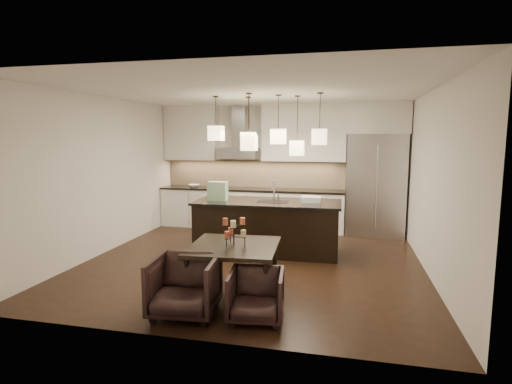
% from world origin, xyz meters
% --- Properties ---
extents(floor, '(5.50, 5.50, 0.02)m').
position_xyz_m(floor, '(0.00, 0.00, -0.01)').
color(floor, black).
rests_on(floor, ground).
extents(ceiling, '(5.50, 5.50, 0.02)m').
position_xyz_m(ceiling, '(0.00, 0.00, 2.81)').
color(ceiling, white).
rests_on(ceiling, wall_back).
extents(wall_back, '(5.50, 0.02, 2.80)m').
position_xyz_m(wall_back, '(0.00, 2.76, 1.40)').
color(wall_back, silver).
rests_on(wall_back, ground).
extents(wall_front, '(5.50, 0.02, 2.80)m').
position_xyz_m(wall_front, '(0.00, -2.76, 1.40)').
color(wall_front, silver).
rests_on(wall_front, ground).
extents(wall_left, '(0.02, 5.50, 2.80)m').
position_xyz_m(wall_left, '(-2.76, 0.00, 1.40)').
color(wall_left, silver).
rests_on(wall_left, ground).
extents(wall_right, '(0.02, 5.50, 2.80)m').
position_xyz_m(wall_right, '(2.76, 0.00, 1.40)').
color(wall_right, silver).
rests_on(wall_right, ground).
extents(refrigerator, '(1.20, 0.72, 2.15)m').
position_xyz_m(refrigerator, '(2.10, 2.38, 1.07)').
color(refrigerator, '#B7B7BA').
rests_on(refrigerator, floor).
extents(fridge_panel, '(1.26, 0.72, 0.65)m').
position_xyz_m(fridge_panel, '(2.10, 2.38, 2.47)').
color(fridge_panel, silver).
rests_on(fridge_panel, refrigerator).
extents(lower_cabinets, '(4.21, 0.62, 0.88)m').
position_xyz_m(lower_cabinets, '(-0.62, 2.43, 0.44)').
color(lower_cabinets, silver).
rests_on(lower_cabinets, floor).
extents(countertop, '(4.21, 0.66, 0.04)m').
position_xyz_m(countertop, '(-0.62, 2.43, 0.90)').
color(countertop, black).
rests_on(countertop, lower_cabinets).
extents(backsplash, '(4.21, 0.02, 0.63)m').
position_xyz_m(backsplash, '(-0.62, 2.73, 1.24)').
color(backsplash, beige).
rests_on(backsplash, countertop).
extents(upper_cab_left, '(1.25, 0.35, 1.25)m').
position_xyz_m(upper_cab_left, '(-2.10, 2.57, 2.17)').
color(upper_cab_left, silver).
rests_on(upper_cab_left, wall_back).
extents(upper_cab_right, '(1.85, 0.35, 1.25)m').
position_xyz_m(upper_cab_right, '(0.55, 2.57, 2.17)').
color(upper_cab_right, silver).
rests_on(upper_cab_right, wall_back).
extents(hood_canopy, '(0.90, 0.52, 0.24)m').
position_xyz_m(hood_canopy, '(-0.93, 2.48, 1.72)').
color(hood_canopy, '#B7B7BA').
rests_on(hood_canopy, wall_back).
extents(hood_chimney, '(0.30, 0.28, 0.96)m').
position_xyz_m(hood_chimney, '(-0.93, 2.59, 2.32)').
color(hood_chimney, '#B7B7BA').
rests_on(hood_chimney, hood_canopy).
extents(fruit_bowl, '(0.30, 0.30, 0.06)m').
position_xyz_m(fruit_bowl, '(-1.99, 2.38, 0.95)').
color(fruit_bowl, silver).
rests_on(fruit_bowl, countertop).
extents(island_body, '(2.55, 1.05, 0.89)m').
position_xyz_m(island_body, '(0.12, 0.61, 0.45)').
color(island_body, black).
rests_on(island_body, floor).
extents(island_top, '(2.63, 1.14, 0.04)m').
position_xyz_m(island_top, '(0.12, 0.61, 0.91)').
color(island_top, black).
rests_on(island_top, island_body).
extents(faucet, '(0.11, 0.25, 0.39)m').
position_xyz_m(faucet, '(0.22, 0.71, 1.13)').
color(faucet, silver).
rests_on(faucet, island_top).
extents(tote_bag, '(0.35, 0.19, 0.34)m').
position_xyz_m(tote_bag, '(-0.78, 0.49, 1.11)').
color(tote_bag, '#1D6C2E').
rests_on(tote_bag, island_top).
extents(food_container, '(0.35, 0.25, 0.10)m').
position_xyz_m(food_container, '(0.90, 0.66, 0.98)').
color(food_container, silver).
rests_on(food_container, island_top).
extents(dining_table, '(1.20, 1.20, 0.68)m').
position_xyz_m(dining_table, '(0.09, -1.50, 0.34)').
color(dining_table, black).
rests_on(dining_table, floor).
extents(candelabra, '(0.35, 0.35, 0.40)m').
position_xyz_m(candelabra, '(0.09, -1.50, 0.88)').
color(candelabra, black).
rests_on(candelabra, dining_table).
extents(candle_a, '(0.07, 0.07, 0.09)m').
position_xyz_m(candle_a, '(0.22, -1.49, 0.84)').
color(candle_a, '#F3EAA1').
rests_on(candle_a, candelabra).
extents(candle_b, '(0.07, 0.07, 0.09)m').
position_xyz_m(candle_b, '(0.02, -1.39, 0.84)').
color(candle_b, '#E36042').
rests_on(candle_b, candelabra).
extents(candle_c, '(0.07, 0.07, 0.09)m').
position_xyz_m(candle_c, '(0.03, -1.61, 0.84)').
color(candle_c, '#AC5237').
rests_on(candle_c, candelabra).
extents(candle_d, '(0.07, 0.07, 0.09)m').
position_xyz_m(candle_d, '(0.18, -1.41, 0.98)').
color(candle_d, '#E36042').
rests_on(candle_d, candelabra).
extents(candle_e, '(0.07, 0.07, 0.09)m').
position_xyz_m(candle_e, '(-0.03, -1.49, 0.98)').
color(candle_e, '#AC5237').
rests_on(candle_e, candelabra).
extents(candle_f, '(0.07, 0.07, 0.09)m').
position_xyz_m(candle_f, '(0.12, -1.61, 0.98)').
color(candle_f, '#F3EAA1').
rests_on(candle_f, candelabra).
extents(armchair_left, '(0.82, 0.84, 0.70)m').
position_xyz_m(armchair_left, '(-0.31, -2.20, 0.35)').
color(armchair_left, black).
rests_on(armchair_left, floor).
extents(armchair_right, '(0.68, 0.70, 0.57)m').
position_xyz_m(armchair_right, '(0.53, -2.15, 0.29)').
color(armchair_right, black).
rests_on(armchair_right, floor).
extents(pendant_a, '(0.24, 0.24, 0.26)m').
position_xyz_m(pendant_a, '(-0.80, 0.49, 2.15)').
color(pendant_a, '#FFEDAF').
rests_on(pendant_a, ceiling).
extents(pendant_b, '(0.24, 0.24, 0.26)m').
position_xyz_m(pendant_b, '(-0.26, 0.73, 2.04)').
color(pendant_b, '#FFEDAF').
rests_on(pendant_b, ceiling).
extents(pendant_c, '(0.24, 0.24, 0.26)m').
position_xyz_m(pendant_c, '(0.33, 0.52, 2.09)').
color(pendant_c, '#FFEDAF').
rests_on(pendant_c, ceiling).
extents(pendant_d, '(0.24, 0.24, 0.26)m').
position_xyz_m(pendant_d, '(0.63, 0.73, 1.89)').
color(pendant_d, '#FFEDAF').
rests_on(pendant_d, ceiling).
extents(pendant_e, '(0.24, 0.24, 0.26)m').
position_xyz_m(pendant_e, '(1.04, 0.34, 2.08)').
color(pendant_e, '#FFEDAF').
rests_on(pendant_e, ceiling).
extents(pendant_f, '(0.24, 0.24, 0.26)m').
position_xyz_m(pendant_f, '(-0.10, 0.14, 1.99)').
color(pendant_f, '#FFEDAF').
rests_on(pendant_f, ceiling).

